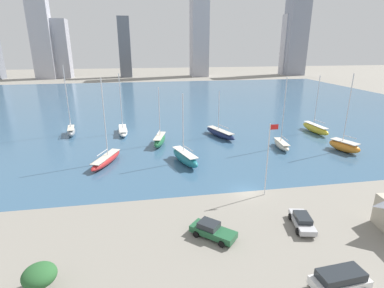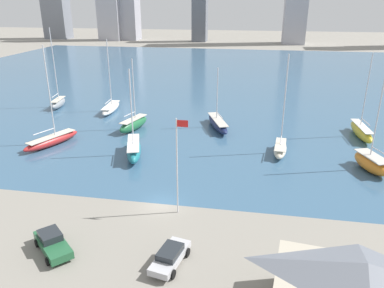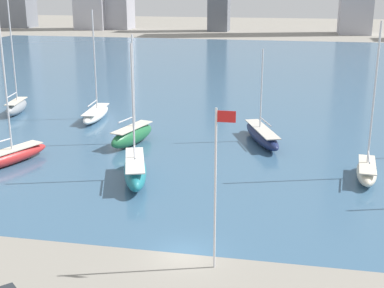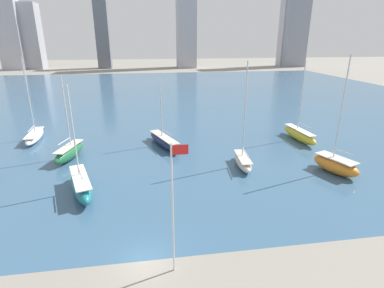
{
  "view_description": "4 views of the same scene",
  "coord_description": "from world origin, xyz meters",
  "px_view_note": "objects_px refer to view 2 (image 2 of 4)",
  "views": [
    {
      "loc": [
        -14.61,
        -37.56,
        20.52
      ],
      "look_at": [
        -6.59,
        8.49,
        4.96
      ],
      "focal_mm": 28.0,
      "sensor_mm": 36.0,
      "label": 1
    },
    {
      "loc": [
        9.91,
        -35.38,
        21.41
      ],
      "look_at": [
        1.68,
        10.79,
        3.18
      ],
      "focal_mm": 35.0,
      "sensor_mm": 36.0,
      "label": 2
    },
    {
      "loc": [
        6.78,
        -31.77,
        17.67
      ],
      "look_at": [
        -1.96,
        12.89,
        3.83
      ],
      "focal_mm": 50.0,
      "sensor_mm": 36.0,
      "label": 3
    },
    {
      "loc": [
        0.84,
        -20.15,
        17.17
      ],
      "look_at": [
        6.01,
        13.78,
        4.98
      ],
      "focal_mm": 28.0,
      "sensor_mm": 36.0,
      "label": 4
    }
  ],
  "objects_px": {
    "sailboat_teal": "(134,149)",
    "sailboat_gray": "(58,102)",
    "sailboat_yellow": "(361,131)",
    "flag_pole": "(178,163)",
    "parked_pickup_green": "(52,243)",
    "sailboat_green": "(134,124)",
    "sailboat_orange": "(372,163)",
    "sailboat_cream": "(280,148)",
    "sailboat_red": "(52,140)",
    "sailboat_navy": "(218,123)",
    "parked_sedan_silver": "(170,256)",
    "sailboat_white": "(111,108)"
  },
  "relations": [
    {
      "from": "sailboat_teal",
      "to": "sailboat_gray",
      "type": "relative_size",
      "value": 0.78
    },
    {
      "from": "sailboat_yellow",
      "to": "flag_pole",
      "type": "bearing_deg",
      "value": -135.98
    },
    {
      "from": "sailboat_yellow",
      "to": "parked_pickup_green",
      "type": "xyz_separation_m",
      "value": [
        -34.65,
        -36.49,
        -0.25
      ]
    },
    {
      "from": "sailboat_green",
      "to": "sailboat_orange",
      "type": "bearing_deg",
      "value": -0.7
    },
    {
      "from": "sailboat_cream",
      "to": "flag_pole",
      "type": "bearing_deg",
      "value": -116.56
    },
    {
      "from": "sailboat_teal",
      "to": "sailboat_gray",
      "type": "height_order",
      "value": "sailboat_gray"
    },
    {
      "from": "sailboat_red",
      "to": "parked_pickup_green",
      "type": "xyz_separation_m",
      "value": [
        13.74,
        -24.28,
        -0.03
      ]
    },
    {
      "from": "sailboat_gray",
      "to": "sailboat_red",
      "type": "bearing_deg",
      "value": -73.28
    },
    {
      "from": "flag_pole",
      "to": "sailboat_green",
      "type": "height_order",
      "value": "sailboat_green"
    },
    {
      "from": "sailboat_navy",
      "to": "parked_sedan_silver",
      "type": "distance_m",
      "value": 36.98
    },
    {
      "from": "flag_pole",
      "to": "sailboat_white",
      "type": "distance_m",
      "value": 41.49
    },
    {
      "from": "sailboat_teal",
      "to": "sailboat_green",
      "type": "xyz_separation_m",
      "value": [
        -3.77,
        11.29,
        -0.04
      ]
    },
    {
      "from": "sailboat_orange",
      "to": "sailboat_yellow",
      "type": "bearing_deg",
      "value": 61.85
    },
    {
      "from": "sailboat_green",
      "to": "parked_sedan_silver",
      "type": "distance_m",
      "value": 36.43
    },
    {
      "from": "flag_pole",
      "to": "parked_sedan_silver",
      "type": "height_order",
      "value": "flag_pole"
    },
    {
      "from": "sailboat_red",
      "to": "sailboat_orange",
      "type": "relative_size",
      "value": 0.99
    },
    {
      "from": "flag_pole",
      "to": "sailboat_gray",
      "type": "relative_size",
      "value": 0.65
    },
    {
      "from": "sailboat_gray",
      "to": "sailboat_yellow",
      "type": "bearing_deg",
      "value": -17.31
    },
    {
      "from": "sailboat_navy",
      "to": "sailboat_gray",
      "type": "bearing_deg",
      "value": 146.82
    },
    {
      "from": "flag_pole",
      "to": "sailboat_navy",
      "type": "bearing_deg",
      "value": 88.0
    },
    {
      "from": "sailboat_red",
      "to": "flag_pole",
      "type": "bearing_deg",
      "value": -11.54
    },
    {
      "from": "parked_pickup_green",
      "to": "sailboat_navy",
      "type": "bearing_deg",
      "value": 26.54
    },
    {
      "from": "sailboat_red",
      "to": "parked_sedan_silver",
      "type": "bearing_deg",
      "value": -22.09
    },
    {
      "from": "sailboat_navy",
      "to": "sailboat_green",
      "type": "bearing_deg",
      "value": 173.01
    },
    {
      "from": "sailboat_gray",
      "to": "sailboat_green",
      "type": "relative_size",
      "value": 1.32
    },
    {
      "from": "sailboat_yellow",
      "to": "parked_pickup_green",
      "type": "bearing_deg",
      "value": -138.03
    },
    {
      "from": "sailboat_teal",
      "to": "parked_sedan_silver",
      "type": "relative_size",
      "value": 2.4
    },
    {
      "from": "sailboat_teal",
      "to": "sailboat_red",
      "type": "bearing_deg",
      "value": 154.1
    },
    {
      "from": "sailboat_yellow",
      "to": "sailboat_orange",
      "type": "bearing_deg",
      "value": -101.97
    },
    {
      "from": "sailboat_white",
      "to": "parked_sedan_silver",
      "type": "relative_size",
      "value": 2.73
    },
    {
      "from": "sailboat_gray",
      "to": "sailboat_white",
      "type": "distance_m",
      "value": 12.13
    },
    {
      "from": "sailboat_green",
      "to": "parked_sedan_silver",
      "type": "relative_size",
      "value": 2.34
    },
    {
      "from": "sailboat_cream",
      "to": "sailboat_white",
      "type": "bearing_deg",
      "value": 158.21
    },
    {
      "from": "sailboat_teal",
      "to": "sailboat_cream",
      "type": "height_order",
      "value": "sailboat_cream"
    },
    {
      "from": "sailboat_white",
      "to": "parked_pickup_green",
      "type": "distance_m",
      "value": 45.1
    },
    {
      "from": "flag_pole",
      "to": "sailboat_navy",
      "type": "xyz_separation_m",
      "value": [
        1.0,
        28.63,
        -4.84
      ]
    },
    {
      "from": "parked_pickup_green",
      "to": "flag_pole",
      "type": "bearing_deg",
      "value": -6.61
    },
    {
      "from": "sailboat_red",
      "to": "sailboat_white",
      "type": "relative_size",
      "value": 1.07
    },
    {
      "from": "sailboat_red",
      "to": "sailboat_gray",
      "type": "relative_size",
      "value": 0.94
    },
    {
      "from": "sailboat_cream",
      "to": "sailboat_white",
      "type": "height_order",
      "value": "sailboat_cream"
    },
    {
      "from": "flag_pole",
      "to": "parked_pickup_green",
      "type": "distance_m",
      "value": 13.84
    },
    {
      "from": "sailboat_red",
      "to": "sailboat_white",
      "type": "bearing_deg",
      "value": 106.15
    },
    {
      "from": "sailboat_teal",
      "to": "parked_pickup_green",
      "type": "bearing_deg",
      "value": -108.41
    },
    {
      "from": "flag_pole",
      "to": "sailboat_teal",
      "type": "distance_m",
      "value": 17.41
    },
    {
      "from": "sailboat_orange",
      "to": "sailboat_cream",
      "type": "bearing_deg",
      "value": 141.22
    },
    {
      "from": "sailboat_red",
      "to": "parked_sedan_silver",
      "type": "relative_size",
      "value": 2.91
    },
    {
      "from": "flag_pole",
      "to": "sailboat_orange",
      "type": "bearing_deg",
      "value": 32.48
    },
    {
      "from": "sailboat_navy",
      "to": "parked_pickup_green",
      "type": "distance_m",
      "value": 38.6
    },
    {
      "from": "sailboat_gray",
      "to": "sailboat_white",
      "type": "bearing_deg",
      "value": -14.43
    },
    {
      "from": "sailboat_navy",
      "to": "sailboat_white",
      "type": "xyz_separation_m",
      "value": [
        -22.48,
        6.53,
        -0.06
      ]
    }
  ]
}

